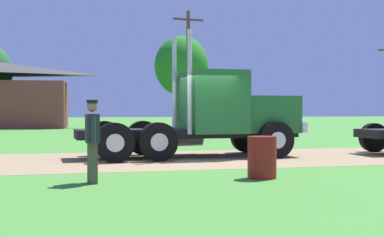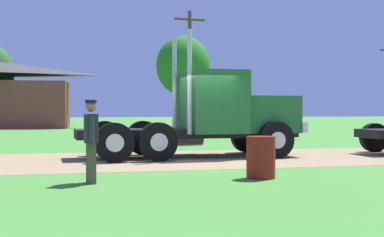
{
  "view_description": "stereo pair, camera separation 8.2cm",
  "coord_description": "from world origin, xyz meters",
  "px_view_note": "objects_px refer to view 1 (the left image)",
  "views": [
    {
      "loc": [
        -3.83,
        -15.55,
        1.46
      ],
      "look_at": [
        0.13,
        0.59,
        1.21
      ],
      "focal_mm": 49.66,
      "sensor_mm": 36.0,
      "label": 1
    },
    {
      "loc": [
        -3.75,
        -15.56,
        1.46
      ],
      "look_at": [
        0.13,
        0.59,
        1.21
      ],
      "focal_mm": 49.66,
      "sensor_mm": 36.0,
      "label": 2
    }
  ],
  "objects_px": {
    "truck_foreground_white": "(216,115)",
    "visitor_standing_near": "(92,138)",
    "utility_pole_near": "(188,68)",
    "steel_barrel": "(262,157)"
  },
  "relations": [
    {
      "from": "visitor_standing_near",
      "to": "utility_pole_near",
      "type": "bearing_deg",
      "value": 72.45
    },
    {
      "from": "steel_barrel",
      "to": "utility_pole_near",
      "type": "distance_m",
      "value": 25.93
    },
    {
      "from": "steel_barrel",
      "to": "truck_foreground_white",
      "type": "bearing_deg",
      "value": 84.03
    },
    {
      "from": "truck_foreground_white",
      "to": "visitor_standing_near",
      "type": "xyz_separation_m",
      "value": [
        -4.16,
        -5.44,
        -0.39
      ]
    },
    {
      "from": "truck_foreground_white",
      "to": "visitor_standing_near",
      "type": "height_order",
      "value": "truck_foreground_white"
    },
    {
      "from": "utility_pole_near",
      "to": "truck_foreground_white",
      "type": "bearing_deg",
      "value": -100.89
    },
    {
      "from": "visitor_standing_near",
      "to": "utility_pole_near",
      "type": "xyz_separation_m",
      "value": [
        7.96,
        25.16,
        3.53
      ]
    },
    {
      "from": "truck_foreground_white",
      "to": "utility_pole_near",
      "type": "distance_m",
      "value": 20.32
    },
    {
      "from": "truck_foreground_white",
      "to": "visitor_standing_near",
      "type": "distance_m",
      "value": 6.87
    },
    {
      "from": "visitor_standing_near",
      "to": "steel_barrel",
      "type": "distance_m",
      "value": 3.62
    }
  ]
}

